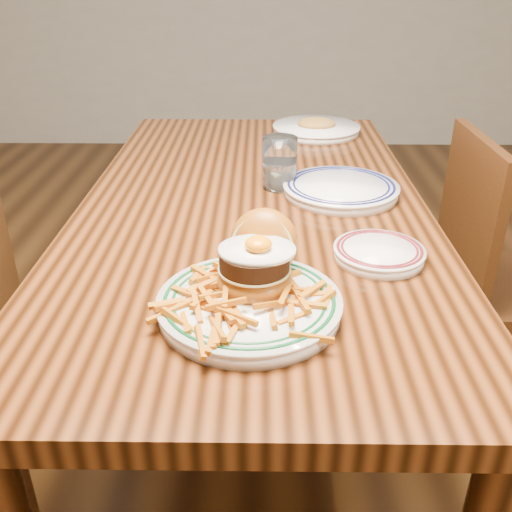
{
  "coord_description": "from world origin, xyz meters",
  "views": [
    {
      "loc": [
        0.02,
        -1.32,
        1.29
      ],
      "look_at": [
        0.01,
        -0.49,
        0.85
      ],
      "focal_mm": 40.0,
      "sensor_mm": 36.0,
      "label": 1
    }
  ],
  "objects_px": {
    "side_plate": "(379,252)",
    "main_plate": "(252,287)",
    "chair_right": "(498,274)",
    "table": "(253,232)"
  },
  "relations": [
    {
      "from": "side_plate",
      "to": "chair_right",
      "type": "bearing_deg",
      "value": 53.52
    },
    {
      "from": "main_plate",
      "to": "side_plate",
      "type": "height_order",
      "value": "main_plate"
    },
    {
      "from": "table",
      "to": "chair_right",
      "type": "relative_size",
      "value": 1.84
    },
    {
      "from": "side_plate",
      "to": "main_plate",
      "type": "bearing_deg",
      "value": -134.98
    },
    {
      "from": "table",
      "to": "side_plate",
      "type": "xyz_separation_m",
      "value": [
        0.26,
        -0.31,
        0.1
      ]
    },
    {
      "from": "table",
      "to": "chair_right",
      "type": "bearing_deg",
      "value": 10.97
    },
    {
      "from": "table",
      "to": "main_plate",
      "type": "relative_size",
      "value": 4.82
    },
    {
      "from": "main_plate",
      "to": "side_plate",
      "type": "relative_size",
      "value": 1.79
    },
    {
      "from": "table",
      "to": "chair_right",
      "type": "height_order",
      "value": "chair_right"
    },
    {
      "from": "chair_right",
      "to": "side_plate",
      "type": "height_order",
      "value": "chair_right"
    }
  ]
}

